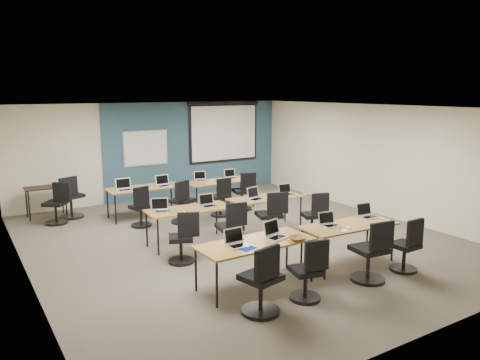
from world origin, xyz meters
TOP-DOWN VIEW (x-y plane):
  - floor at (0.00, 0.00)m, footprint 8.00×9.00m
  - ceiling at (0.00, 0.00)m, footprint 8.00×9.00m
  - wall_back at (0.00, 4.50)m, footprint 8.00×0.04m
  - wall_front at (0.00, -4.50)m, footprint 8.00×0.04m
  - wall_left at (-4.00, 0.00)m, footprint 0.04×9.00m
  - wall_right at (4.00, 0.00)m, footprint 0.04×9.00m
  - blue_accent_panel at (1.25, 4.47)m, footprint 5.50×0.04m
  - whiteboard at (-0.30, 4.43)m, footprint 1.28×0.03m
  - projector_screen at (2.20, 4.41)m, footprint 2.40×0.10m
  - training_table_front_left at (-1.01, -2.12)m, footprint 1.87×0.78m
  - training_table_front_right at (0.91, -2.19)m, footprint 1.73×0.72m
  - training_table_mid_left at (-0.99, 0.30)m, footprint 1.69×0.70m
  - training_table_mid_right at (0.88, 0.33)m, footprint 1.66×0.69m
  - training_table_back_left at (-1.00, 2.74)m, footprint 1.77×0.74m
  - training_table_back_right at (0.96, 2.50)m, footprint 1.80×0.75m
  - laptop_0 at (-1.35, -2.11)m, footprint 0.33×0.28m
  - mouse_0 at (-1.26, -2.25)m, footprint 0.08×0.10m
  - task_chair_0 at (-1.46, -2.95)m, footprint 0.55×0.55m
  - laptop_1 at (-0.63, -2.09)m, footprint 0.35×0.30m
  - mouse_1 at (-0.35, -2.31)m, footprint 0.08×0.11m
  - task_chair_1 at (-0.64, -2.95)m, footprint 0.46×0.46m
  - laptop_2 at (0.55, -2.07)m, footprint 0.31×0.26m
  - mouse_2 at (0.72, -2.36)m, footprint 0.06×0.10m
  - task_chair_2 at (0.67, -2.95)m, footprint 0.56×0.56m
  - laptop_3 at (1.53, -2.02)m, footprint 0.34×0.29m
  - mouse_3 at (1.67, -2.26)m, footprint 0.09×0.11m
  - task_chair_3 at (1.51, -2.97)m, footprint 0.46×0.46m
  - laptop_4 at (-1.53, 0.38)m, footprint 0.33×0.28m
  - mouse_4 at (-1.18, 0.11)m, footprint 0.08×0.10m
  - task_chair_4 at (-1.55, -0.60)m, footprint 0.50×0.47m
  - laptop_5 at (-0.57, 0.27)m, footprint 0.32×0.27m
  - mouse_5 at (-0.28, 0.03)m, footprint 0.06×0.09m
  - task_chair_5 at (-0.52, -0.56)m, footprint 0.51×0.51m
  - laptop_6 at (0.57, 0.26)m, footprint 0.34×0.29m
  - mouse_6 at (0.80, 0.08)m, footprint 0.06×0.10m
  - task_chair_6 at (0.56, -0.34)m, footprint 0.55×0.54m
  - laptop_7 at (1.43, 0.26)m, footprint 0.32×0.27m
  - mouse_7 at (1.76, 0.05)m, footprint 0.06×0.09m
  - task_chair_7 at (1.47, -0.63)m, footprint 0.47×0.46m
  - laptop_8 at (-1.51, 2.67)m, footprint 0.36×0.31m
  - mouse_8 at (-1.27, 2.49)m, footprint 0.09×0.11m
  - task_chair_8 at (-1.39, 1.94)m, footprint 0.46×0.46m
  - laptop_9 at (-0.54, 2.64)m, footprint 0.35×0.30m
  - mouse_9 at (-0.43, 2.49)m, footprint 0.08×0.11m
  - task_chair_9 at (-0.47, 1.73)m, footprint 0.59×0.55m
  - laptop_10 at (0.56, 2.77)m, footprint 0.31×0.26m
  - mouse_10 at (0.68, 2.43)m, footprint 0.09×0.11m
  - task_chair_10 at (0.59, 1.79)m, footprint 0.48×0.48m
  - laptop_11 at (1.39, 2.64)m, footprint 0.31×0.26m
  - mouse_11 at (1.62, 2.52)m, footprint 0.06×0.10m
  - task_chair_11 at (1.39, 2.02)m, footprint 0.51×0.51m
  - blue_mousepad at (-1.29, -2.30)m, footprint 0.29×0.27m
  - snack_bowl at (-0.42, -2.42)m, footprint 0.35×0.35m
  - snack_plate at (0.55, -2.42)m, footprint 0.19×0.19m
  - coffee_cup at (0.50, -2.38)m, footprint 0.09×0.09m
  - utility_table at (-3.05, 3.96)m, footprint 0.95×0.53m
  - spare_chair_a at (-2.57, 3.54)m, footprint 0.59×0.56m
  - spare_chair_b at (-2.94, 3.18)m, footprint 0.59×0.50m

SIDE VIEW (x-z plane):
  - floor at x=0.00m, z-range -0.01..0.01m
  - task_chair_7 at x=1.47m, z-range -0.09..0.86m
  - task_chair_1 at x=-0.64m, z-range -0.09..0.86m
  - task_chair_8 at x=-1.39m, z-range -0.09..0.86m
  - task_chair_3 at x=1.51m, z-range -0.09..0.86m
  - task_chair_4 at x=-1.55m, z-range -0.09..0.87m
  - task_chair_10 at x=0.59m, z-range -0.09..0.88m
  - spare_chair_b at x=-2.94m, z-range -0.09..0.90m
  - task_chair_11 at x=1.39m, z-range -0.09..0.90m
  - task_chair_5 at x=-0.52m, z-range -0.09..0.90m
  - task_chair_6 at x=0.56m, z-range -0.09..0.93m
  - task_chair_0 at x=-1.46m, z-range -0.09..0.94m
  - task_chair_9 at x=-0.47m, z-range -0.09..0.94m
  - task_chair_2 at x=0.67m, z-range -0.09..0.94m
  - spare_chair_a at x=-2.57m, z-range -0.09..0.95m
  - utility_table at x=-3.05m, z-range 0.29..1.04m
  - training_table_mid_right at x=0.88m, z-range 0.32..1.05m
  - training_table_mid_left at x=-0.99m, z-range 0.32..1.05m
  - training_table_front_right at x=0.91m, z-range 0.32..1.05m
  - training_table_back_left at x=-1.00m, z-range 0.32..1.05m
  - training_table_back_right at x=0.96m, z-range 0.32..1.05m
  - training_table_front_left at x=-1.01m, z-range 0.32..1.05m
  - blue_mousepad at x=-1.29m, z-range 0.73..0.74m
  - snack_plate at x=0.55m, z-range 0.73..0.74m
  - mouse_7 at x=1.76m, z-range 0.73..0.76m
  - mouse_5 at x=-0.28m, z-range 0.73..0.76m
  - mouse_0 at x=-1.26m, z-range 0.73..0.76m
  - mouse_4 at x=-1.18m, z-range 0.73..0.76m
  - mouse_3 at x=1.67m, z-range 0.73..0.76m
  - mouse_11 at x=1.62m, z-range 0.73..0.76m
  - mouse_6 at x=0.80m, z-range 0.73..0.76m
  - mouse_10 at x=0.68m, z-range 0.72..0.76m
  - mouse_2 at x=0.72m, z-range 0.72..0.76m
  - mouse_8 at x=-1.27m, z-range 0.72..0.76m
  - mouse_9 at x=-0.43m, z-range 0.72..0.76m
  - mouse_1 at x=-0.35m, z-range 0.72..0.76m
  - snack_bowl at x=-0.42m, z-range 0.73..0.81m
  - coffee_cup at x=0.50m, z-range 0.74..0.81m
  - laptop_10 at x=0.56m, z-range 0.67..0.91m
  - laptop_2 at x=0.55m, z-range 0.67..0.91m
  - laptop_11 at x=1.39m, z-range 0.67..0.91m
  - laptop_7 at x=1.43m, z-range 0.67..0.91m
  - laptop_5 at x=-0.57m, z-range 0.67..0.91m
  - laptop_4 at x=-1.53m, z-range 0.67..0.92m
  - laptop_0 at x=-1.35m, z-range 0.67..0.92m
  - laptop_3 at x=1.53m, z-range 0.67..0.92m
  - laptop_6 at x=0.57m, z-range 0.66..0.92m
  - laptop_1 at x=-0.63m, z-range 0.66..0.93m
  - laptop_9 at x=-0.54m, z-range 0.66..0.93m
  - laptop_8 at x=-1.51m, z-range 0.66..0.93m
  - wall_back at x=0.00m, z-range 0.00..2.70m
  - wall_front at x=0.00m, z-range 0.00..2.70m
  - wall_left at x=-4.00m, z-range 0.00..2.70m
  - wall_right at x=4.00m, z-range 0.00..2.70m
  - blue_accent_panel at x=1.25m, z-range 0.00..2.70m
  - whiteboard at x=-0.30m, z-range 0.96..1.94m
  - projector_screen at x=2.20m, z-range 0.98..2.80m
  - ceiling at x=0.00m, z-range 2.69..2.71m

